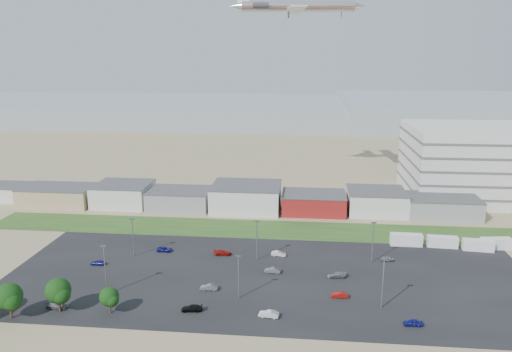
# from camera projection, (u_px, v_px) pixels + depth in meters

# --- Properties ---
(ground) EXTENTS (700.00, 700.00, 0.00)m
(ground) POSITION_uv_depth(u_px,v_px,m) (233.00, 321.00, 95.04)
(ground) COLOR #8F805B
(ground) RESTS_ON ground
(parking_lot) EXTENTS (120.00, 50.00, 0.01)m
(parking_lot) POSITION_uv_depth(u_px,v_px,m) (267.00, 277.00, 113.89)
(parking_lot) COLOR black
(parking_lot) RESTS_ON ground
(grass_strip) EXTENTS (160.00, 16.00, 0.02)m
(grass_strip) POSITION_uv_depth(u_px,v_px,m) (259.00, 229.00, 145.32)
(grass_strip) COLOR #2C4E1D
(grass_strip) RESTS_ON ground
(hills_backdrop) EXTENTS (700.00, 200.00, 9.00)m
(hills_backdrop) POSITION_uv_depth(u_px,v_px,m) (341.00, 113.00, 394.64)
(hills_backdrop) COLOR gray
(hills_backdrop) RESTS_ON ground
(building_row) EXTENTS (170.00, 20.00, 8.00)m
(building_row) POSITION_uv_depth(u_px,v_px,m) (213.00, 196.00, 164.41)
(building_row) COLOR silver
(building_row) RESTS_ON ground
(box_trailer_a) EXTENTS (8.35, 2.74, 3.11)m
(box_trailer_a) POSITION_uv_depth(u_px,v_px,m) (406.00, 240.00, 132.59)
(box_trailer_a) COLOR silver
(box_trailer_a) RESTS_ON ground
(box_trailer_b) EXTENTS (7.87, 2.90, 2.90)m
(box_trailer_b) POSITION_uv_depth(u_px,v_px,m) (442.00, 242.00, 131.44)
(box_trailer_b) COLOR silver
(box_trailer_b) RESTS_ON ground
(box_trailer_c) EXTENTS (7.87, 3.13, 2.88)m
(box_trailer_c) POSITION_uv_depth(u_px,v_px,m) (478.00, 245.00, 129.09)
(box_trailer_c) COLOR silver
(box_trailer_c) RESTS_ON ground
(box_trailer_d) EXTENTS (8.06, 3.47, 2.93)m
(box_trailer_d) POSITION_uv_depth(u_px,v_px,m) (496.00, 243.00, 130.17)
(box_trailer_d) COLOR silver
(box_trailer_d) RESTS_ON ground
(tree_mid) EXTENTS (5.42, 5.42, 8.13)m
(tree_mid) POSITION_uv_depth(u_px,v_px,m) (9.00, 299.00, 95.08)
(tree_mid) COLOR black
(tree_mid) RESTS_ON ground
(tree_right) EXTENTS (5.31, 5.31, 7.97)m
(tree_right) POSITION_uv_depth(u_px,v_px,m) (58.00, 293.00, 97.56)
(tree_right) COLOR black
(tree_right) RESTS_ON ground
(tree_near) EXTENTS (4.07, 4.07, 6.10)m
(tree_near) POSITION_uv_depth(u_px,v_px,m) (109.00, 299.00, 97.26)
(tree_near) COLOR black
(tree_near) RESTS_ON ground
(lightpole_front_l) EXTENTS (1.28, 0.53, 10.89)m
(lightpole_front_l) POSITION_uv_depth(u_px,v_px,m) (105.00, 270.00, 104.54)
(lightpole_front_l) COLOR slate
(lightpole_front_l) RESTS_ON ground
(lightpole_front_m) EXTENTS (1.11, 0.46, 9.47)m
(lightpole_front_m) POSITION_uv_depth(u_px,v_px,m) (239.00, 277.00, 102.82)
(lightpole_front_m) COLOR slate
(lightpole_front_m) RESTS_ON ground
(lightpole_front_r) EXTENTS (1.24, 0.52, 10.57)m
(lightpole_front_r) POSITION_uv_depth(u_px,v_px,m) (383.00, 284.00, 98.70)
(lightpole_front_r) COLOR slate
(lightpole_front_r) RESTS_ON ground
(lightpole_back_l) EXTENTS (1.17, 0.49, 9.91)m
(lightpole_back_l) POSITION_uv_depth(u_px,v_px,m) (133.00, 238.00, 124.56)
(lightpole_back_l) COLOR slate
(lightpole_back_l) RESTS_ON ground
(lightpole_back_m) EXTENTS (1.20, 0.50, 10.20)m
(lightpole_back_m) POSITION_uv_depth(u_px,v_px,m) (257.00, 240.00, 122.22)
(lightpole_back_m) COLOR slate
(lightpole_back_m) RESTS_ON ground
(lightpole_back_r) EXTENTS (1.22, 0.51, 10.33)m
(lightpole_back_r) POSITION_uv_depth(u_px,v_px,m) (373.00, 243.00, 120.66)
(lightpole_back_r) COLOR slate
(lightpole_back_r) RESTS_ON ground
(airliner) EXTENTS (51.36, 37.70, 14.24)m
(airliner) POSITION_uv_depth(u_px,v_px,m) (298.00, 6.00, 174.99)
(airliner) COLOR silver
(parked_car_1) EXTENTS (3.59, 1.30, 1.18)m
(parked_car_1) POSITION_uv_depth(u_px,v_px,m) (340.00, 295.00, 104.09)
(parked_car_1) COLOR maroon
(parked_car_1) RESTS_ON ground
(parked_car_2) EXTENTS (3.59, 1.52, 1.21)m
(parked_car_2) POSITION_uv_depth(u_px,v_px,m) (413.00, 323.00, 93.28)
(parked_car_2) COLOR navy
(parked_car_2) RESTS_ON ground
(parked_car_3) EXTENTS (4.34, 2.13, 1.21)m
(parked_car_3) POSITION_uv_depth(u_px,v_px,m) (192.00, 308.00, 98.61)
(parked_car_3) COLOR black
(parked_car_3) RESTS_ON ground
(parked_car_4) EXTENTS (3.90, 1.54, 1.27)m
(parked_car_4) POSITION_uv_depth(u_px,v_px,m) (209.00, 287.00, 107.46)
(parked_car_4) COLOR #595B5E
(parked_car_4) RESTS_ON ground
(parked_car_5) EXTENTS (3.50, 1.43, 1.19)m
(parked_car_5) POSITION_uv_depth(u_px,v_px,m) (98.00, 262.00, 120.35)
(parked_car_5) COLOR navy
(parked_car_5) RESTS_ON ground
(parked_car_6) EXTENTS (4.55, 2.18, 1.28)m
(parked_car_6) POSITION_uv_depth(u_px,v_px,m) (223.00, 253.00, 126.30)
(parked_car_6) COLOR maroon
(parked_car_6) RESTS_ON ground
(parked_car_7) EXTENTS (3.86, 1.65, 1.24)m
(parked_car_7) POSITION_uv_depth(u_px,v_px,m) (273.00, 270.00, 115.98)
(parked_car_7) COLOR #595B5E
(parked_car_7) RESTS_ON ground
(parked_car_8) EXTENTS (3.46, 1.67, 1.14)m
(parked_car_8) POSITION_uv_depth(u_px,v_px,m) (387.00, 259.00, 122.62)
(parked_car_8) COLOR #A5A5AA
(parked_car_8) RESTS_ON ground
(parked_car_9) EXTENTS (4.08, 2.00, 1.12)m
(parked_car_9) POSITION_uv_depth(u_px,v_px,m) (165.00, 249.00, 128.61)
(parked_car_9) COLOR navy
(parked_car_9) RESTS_ON ground
(parked_car_10) EXTENTS (4.61, 2.25, 1.29)m
(parked_car_10) POSITION_uv_depth(u_px,v_px,m) (57.00, 305.00, 99.67)
(parked_car_10) COLOR #595B5E
(parked_car_10) RESTS_ON ground
(parked_car_11) EXTENTS (3.83, 1.74, 1.22)m
(parked_car_11) POSITION_uv_depth(u_px,v_px,m) (279.00, 254.00, 125.71)
(parked_car_11) COLOR silver
(parked_car_11) RESTS_ON ground
(parked_car_12) EXTENTS (4.42, 2.12, 1.24)m
(parked_car_12) POSITION_uv_depth(u_px,v_px,m) (336.00, 275.00, 113.53)
(parked_car_12) COLOR #A5A5AA
(parked_car_12) RESTS_ON ground
(parked_car_13) EXTENTS (4.08, 1.80, 1.30)m
(parked_car_13) POSITION_uv_depth(u_px,v_px,m) (269.00, 314.00, 96.32)
(parked_car_13) COLOR silver
(parked_car_13) RESTS_ON ground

